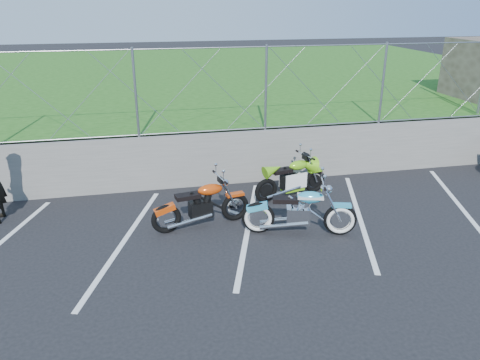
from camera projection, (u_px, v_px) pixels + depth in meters
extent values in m
plane|color=black|center=(261.00, 252.00, 8.43)|extent=(90.00, 90.00, 0.00)
cube|color=#61605C|center=(225.00, 158.00, 11.38)|extent=(30.00, 0.22, 1.30)
cube|color=#215316|center=(183.00, 87.00, 20.49)|extent=(30.00, 20.00, 1.30)
cylinder|color=gray|center=(224.00, 48.00, 10.44)|extent=(28.00, 0.03, 0.03)
cylinder|color=gray|center=(225.00, 130.00, 11.13)|extent=(28.00, 0.03, 0.03)
cube|color=silver|center=(125.00, 240.00, 8.86)|extent=(1.49, 4.31, 0.01)
cube|color=silver|center=(248.00, 227.00, 9.34)|extent=(1.49, 4.31, 0.01)
cube|color=silver|center=(359.00, 216.00, 9.81)|extent=(1.49, 4.31, 0.01)
cube|color=silver|center=(460.00, 206.00, 10.29)|extent=(1.49, 4.31, 0.01)
torus|color=black|center=(258.00, 218.00, 9.03)|extent=(0.64, 0.27, 0.64)
torus|color=black|center=(340.00, 220.00, 8.95)|extent=(0.64, 0.27, 0.64)
cube|color=silver|center=(298.00, 215.00, 8.97)|extent=(0.50, 0.38, 0.33)
ellipsoid|color=#2F9BBD|center=(310.00, 197.00, 8.82)|extent=(0.56, 0.37, 0.22)
cube|color=black|center=(286.00, 200.00, 8.87)|extent=(0.53, 0.35, 0.09)
cube|color=#2F9BBD|center=(341.00, 205.00, 8.84)|extent=(0.39, 0.24, 0.06)
cylinder|color=silver|center=(323.00, 182.00, 8.69)|extent=(0.21, 0.68, 0.03)
torus|color=black|center=(166.00, 219.00, 9.03)|extent=(0.60, 0.21, 0.59)
torus|color=black|center=(235.00, 207.00, 9.55)|extent=(0.60, 0.21, 0.59)
cube|color=black|center=(201.00, 209.00, 9.25)|extent=(0.48, 0.35, 0.33)
ellipsoid|color=#C53E0B|center=(210.00, 190.00, 9.19)|extent=(0.54, 0.32, 0.22)
cube|color=black|center=(188.00, 196.00, 9.04)|extent=(0.51, 0.32, 0.09)
cube|color=#C53E0B|center=(235.00, 194.00, 9.45)|extent=(0.38, 0.21, 0.06)
cylinder|color=silver|center=(220.00, 177.00, 9.18)|extent=(0.15, 0.68, 0.03)
torus|color=black|center=(266.00, 191.00, 10.41)|extent=(0.57, 0.24, 0.56)
torus|color=black|center=(315.00, 181.00, 10.97)|extent=(0.57, 0.24, 0.56)
cube|color=black|center=(290.00, 182.00, 10.65)|extent=(0.48, 0.36, 0.32)
ellipsoid|color=#74C318|center=(299.00, 165.00, 10.60)|extent=(0.53, 0.35, 0.22)
cube|color=black|center=(282.00, 171.00, 10.43)|extent=(0.51, 0.33, 0.08)
cube|color=#74C318|center=(315.00, 170.00, 10.87)|extent=(0.38, 0.23, 0.06)
cylinder|color=silver|center=(305.00, 155.00, 10.59)|extent=(0.20, 0.66, 0.03)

